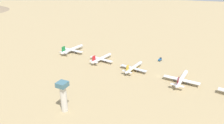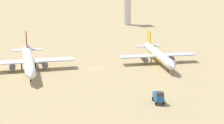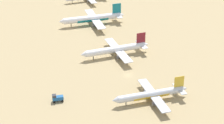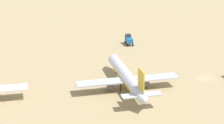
% 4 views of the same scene
% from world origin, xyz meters
% --- Properties ---
extents(ground_plane, '(1800.00, 1800.00, 0.00)m').
position_xyz_m(ground_plane, '(0.00, 0.00, 0.00)').
color(ground_plane, tan).
extents(parked_jet_2, '(42.08, 34.28, 12.13)m').
position_xyz_m(parked_jet_2, '(-4.89, -23.80, 4.08)').
color(parked_jet_2, white).
rests_on(parked_jet_2, ground).
extents(parked_jet_3, '(38.23, 31.24, 11.05)m').
position_xyz_m(parked_jet_3, '(1.88, 26.77, 3.68)').
color(parked_jet_3, silver).
rests_on(parked_jet_3, ground).
extents(service_truck, '(5.57, 3.66, 3.90)m').
position_xyz_m(service_truck, '(42.30, 7.45, 2.08)').
color(service_truck, '#1E5999').
rests_on(service_truck, ground).
extents(control_tower, '(7.20, 7.20, 24.16)m').
position_xyz_m(control_tower, '(-89.14, 49.06, 13.70)').
color(control_tower, beige).
rests_on(control_tower, ground).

